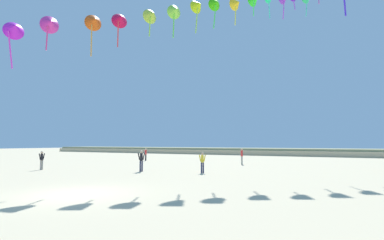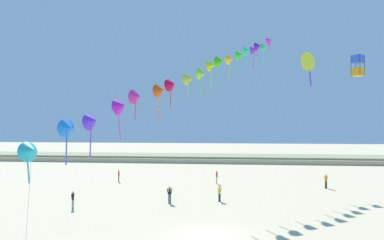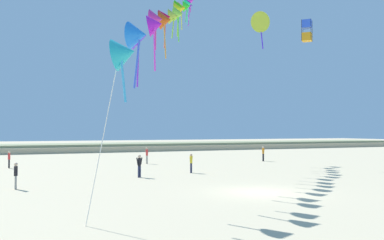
% 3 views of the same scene
% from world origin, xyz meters
% --- Properties ---
extents(ground_plane, '(240.00, 240.00, 0.00)m').
position_xyz_m(ground_plane, '(0.00, 0.00, 0.00)').
color(ground_plane, beige).
extents(dune_ridge, '(120.00, 10.60, 1.24)m').
position_xyz_m(dune_ridge, '(0.00, 48.58, 0.62)').
color(dune_ridge, '#BFAE8B').
rests_on(dune_ridge, ground).
extents(person_near_left, '(0.21, 0.54, 1.54)m').
position_xyz_m(person_near_left, '(-12.37, 6.56, 0.89)').
color(person_near_left, gray).
rests_on(person_near_left, ground).
extents(person_near_right, '(0.21, 0.55, 1.56)m').
position_xyz_m(person_near_right, '(-12.97, 21.01, 0.90)').
color(person_near_right, black).
rests_on(person_near_right, ground).
extents(person_mid_center, '(0.54, 0.36, 1.65)m').
position_xyz_m(person_mid_center, '(12.65, 19.11, 0.95)').
color(person_mid_center, black).
rests_on(person_mid_center, ground).
extents(person_far_left, '(0.44, 0.42, 1.53)m').
position_xyz_m(person_far_left, '(0.46, 10.84, 0.89)').
color(person_far_left, '#282D4C').
rests_on(person_far_left, ground).
extents(person_far_right, '(0.23, 0.59, 1.67)m').
position_xyz_m(person_far_right, '(-0.18, 20.82, 0.97)').
color(person_far_right, gray).
rests_on(person_far_right, ground).
extents(person_far_center, '(0.55, 0.33, 1.64)m').
position_xyz_m(person_far_center, '(-4.20, 9.46, 0.95)').
color(person_far_center, '#282D4C').
rests_on(person_far_center, ground).
extents(kite_banner_string, '(17.93, 33.60, 20.01)m').
position_xyz_m(kite_banner_string, '(-0.87, 10.66, 12.75)').
color(kite_banner_string, '#20AFC0').
extents(large_kite_low_lead, '(1.34, 1.34, 2.12)m').
position_xyz_m(large_kite_low_lead, '(14.40, 13.75, 13.45)').
color(large_kite_low_lead, orange).
extents(large_kite_mid_trail, '(2.13, 2.44, 3.86)m').
position_xyz_m(large_kite_mid_trail, '(10.06, 15.32, 14.28)').
color(large_kite_mid_trail, '#AAC52F').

